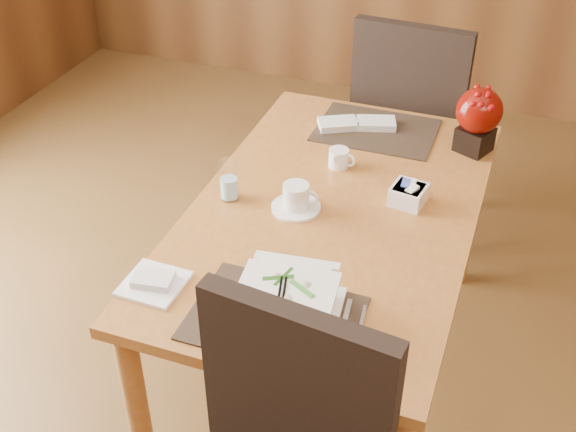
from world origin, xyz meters
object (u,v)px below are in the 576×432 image
(creamer_jug, at_px, (339,158))
(berry_decor, at_px, (478,116))
(coffee_cup, at_px, (296,199))
(soup_setting, at_px, (287,303))
(water_glass, at_px, (229,180))
(sugar_caddy, at_px, (408,195))
(dining_table, at_px, (333,232))
(far_chair, at_px, (412,118))
(bread_plate, at_px, (154,284))

(creamer_jug, distance_m, berry_decor, 0.52)
(berry_decor, bearing_deg, coffee_cup, -130.21)
(soup_setting, xyz_separation_m, creamer_jug, (-0.09, 0.79, -0.02))
(coffee_cup, distance_m, berry_decor, 0.76)
(water_glass, height_order, sugar_caddy, water_glass)
(dining_table, height_order, coffee_cup, coffee_cup)
(coffee_cup, xyz_separation_m, berry_decor, (0.49, 0.58, 0.10))
(far_chair, bearing_deg, coffee_cup, 83.47)
(soup_setting, bearing_deg, sugar_caddy, 67.44)
(coffee_cup, bearing_deg, far_chair, 79.74)
(soup_setting, distance_m, water_glass, 0.60)
(water_glass, distance_m, far_chair, 1.13)
(soup_setting, relative_size, coffee_cup, 1.89)
(far_chair, bearing_deg, dining_table, 89.80)
(creamer_jug, xyz_separation_m, sugar_caddy, (0.28, -0.14, -0.00))
(sugar_caddy, height_order, bread_plate, sugar_caddy)
(creamer_jug, distance_m, sugar_caddy, 0.32)
(berry_decor, xyz_separation_m, bread_plate, (-0.74, -1.07, -0.13))
(dining_table, bearing_deg, water_glass, -169.48)
(far_chair, bearing_deg, sugar_caddy, 103.81)
(berry_decor, bearing_deg, soup_setting, -107.62)
(far_chair, bearing_deg, creamer_jug, 83.46)
(bread_plate, bearing_deg, sugar_caddy, 47.89)
(sugar_caddy, bearing_deg, soup_setting, -106.10)
(creamer_jug, height_order, far_chair, far_chair)
(sugar_caddy, distance_m, far_chair, 0.89)
(dining_table, xyz_separation_m, soup_setting, (0.03, -0.54, 0.15))
(far_chair, bearing_deg, bread_plate, 77.57)
(creamer_jug, bearing_deg, soup_setting, -73.52)
(dining_table, relative_size, coffee_cup, 9.26)
(coffee_cup, bearing_deg, dining_table, 21.72)
(creamer_jug, bearing_deg, bread_plate, -101.51)
(sugar_caddy, relative_size, far_chair, 0.10)
(coffee_cup, bearing_deg, sugar_caddy, 25.18)
(water_glass, xyz_separation_m, sugar_caddy, (0.56, 0.18, -0.04))
(berry_decor, bearing_deg, sugar_caddy, -109.93)
(soup_setting, height_order, coffee_cup, soup_setting)
(water_glass, distance_m, sugar_caddy, 0.59)
(berry_decor, xyz_separation_m, far_chair, (-0.30, 0.44, -0.28))
(sugar_caddy, xyz_separation_m, berry_decor, (0.15, 0.42, 0.11))
(water_glass, xyz_separation_m, creamer_jug, (0.28, 0.32, -0.04))
(water_glass, relative_size, berry_decor, 0.59)
(dining_table, relative_size, sugar_caddy, 14.01)
(water_glass, bearing_deg, dining_table, 10.52)
(creamer_jug, height_order, berry_decor, berry_decor)
(soup_setting, relative_size, berry_decor, 1.25)
(dining_table, distance_m, water_glass, 0.39)
(dining_table, xyz_separation_m, bread_plate, (-0.37, -0.54, 0.10))
(creamer_jug, height_order, bread_plate, creamer_jug)
(dining_table, bearing_deg, bread_plate, -124.42)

